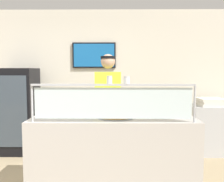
# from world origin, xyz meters

# --- Properties ---
(ground_plane) EXTENTS (12.00, 12.00, 0.00)m
(ground_plane) POSITION_xyz_m (1.00, 1.00, 0.00)
(ground_plane) COLOR tan
(ground_plane) RESTS_ON ground
(shop_rear_unit) EXTENTS (6.41, 0.13, 2.70)m
(shop_rear_unit) POSITION_xyz_m (1.00, 2.36, 1.36)
(shop_rear_unit) COLOR silver
(shop_rear_unit) RESTS_ON ground
(serving_counter) EXTENTS (2.01, 0.66, 0.95)m
(serving_counter) POSITION_xyz_m (1.00, 0.33, 0.47)
(serving_counter) COLOR #BCB7B2
(serving_counter) RESTS_ON ground
(sneeze_guard) EXTENTS (1.83, 0.06, 0.43)m
(sneeze_guard) POSITION_xyz_m (1.00, 0.06, 1.22)
(sneeze_guard) COLOR #B2B5BC
(sneeze_guard) RESTS_ON serving_counter
(pizza_tray) EXTENTS (0.45, 0.45, 0.04)m
(pizza_tray) POSITION_xyz_m (1.03, 0.33, 0.97)
(pizza_tray) COLOR #9EA0A8
(pizza_tray) RESTS_ON serving_counter
(pizza_server) EXTENTS (0.10, 0.29, 0.01)m
(pizza_server) POSITION_xyz_m (1.05, 0.31, 0.99)
(pizza_server) COLOR #ADAFB7
(pizza_server) RESTS_ON pizza_tray
(parmesan_shaker) EXTENTS (0.06, 0.06, 0.09)m
(parmesan_shaker) POSITION_xyz_m (0.96, 0.06, 1.42)
(parmesan_shaker) COLOR white
(parmesan_shaker) RESTS_ON sneeze_guard
(pepper_flake_shaker) EXTENTS (0.07, 0.07, 0.09)m
(pepper_flake_shaker) POSITION_xyz_m (1.15, 0.06, 1.41)
(pepper_flake_shaker) COLOR white
(pepper_flake_shaker) RESTS_ON sneeze_guard
(worker_figure) EXTENTS (0.41, 0.50, 1.76)m
(worker_figure) POSITION_xyz_m (0.93, 1.01, 1.01)
(worker_figure) COLOR #23232D
(worker_figure) RESTS_ON ground
(drink_fridge) EXTENTS (0.68, 0.66, 1.56)m
(drink_fridge) POSITION_xyz_m (-0.78, 1.91, 0.78)
(drink_fridge) COLOR black
(drink_fridge) RESTS_ON ground
(prep_shelf) EXTENTS (0.70, 0.55, 0.88)m
(prep_shelf) POSITION_xyz_m (2.77, 1.87, 0.44)
(prep_shelf) COLOR #B7BABF
(prep_shelf) RESTS_ON ground
(pizza_box_stack) EXTENTS (0.49, 0.47, 0.14)m
(pizza_box_stack) POSITION_xyz_m (2.76, 1.87, 0.95)
(pizza_box_stack) COLOR silver
(pizza_box_stack) RESTS_ON prep_shelf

